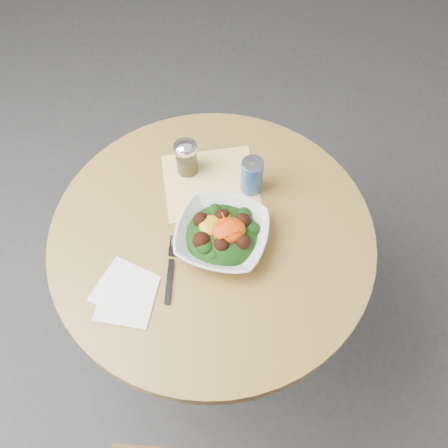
# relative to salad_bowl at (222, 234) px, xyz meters

# --- Properties ---
(ground) EXTENTS (6.00, 6.00, 0.00)m
(ground) POSITION_rel_salad_bowl_xyz_m (-0.03, 0.03, -0.78)
(ground) COLOR #2F3032
(ground) RESTS_ON ground
(table) EXTENTS (0.90, 0.90, 0.75)m
(table) POSITION_rel_salad_bowl_xyz_m (-0.03, 0.03, -0.23)
(table) COLOR black
(table) RESTS_ON ground
(cloth_napkin) EXTENTS (0.28, 0.26, 0.00)m
(cloth_napkin) POSITION_rel_salad_bowl_xyz_m (-0.01, 0.20, -0.03)
(cloth_napkin) COLOR #FAB20D
(cloth_napkin) RESTS_ON table
(paper_napkins) EXTENTS (0.19, 0.22, 0.00)m
(paper_napkins) POSITION_rel_salad_bowl_xyz_m (-0.26, -0.13, -0.03)
(paper_napkins) COLOR white
(paper_napkins) RESTS_ON table
(salad_bowl) EXTENTS (0.32, 0.32, 0.09)m
(salad_bowl) POSITION_rel_salad_bowl_xyz_m (0.00, 0.00, 0.00)
(salad_bowl) COLOR silver
(salad_bowl) RESTS_ON table
(fork) EXTENTS (0.05, 0.20, 0.00)m
(fork) POSITION_rel_salad_bowl_xyz_m (-0.14, -0.06, -0.03)
(fork) COLOR black
(fork) RESTS_ON table
(spice_shaker) EXTENTS (0.07, 0.07, 0.12)m
(spice_shaker) POSITION_rel_salad_bowl_xyz_m (-0.08, 0.25, 0.03)
(spice_shaker) COLOR silver
(spice_shaker) RESTS_ON table
(beverage_can) EXTENTS (0.06, 0.06, 0.12)m
(beverage_can) POSITION_rel_salad_bowl_xyz_m (0.10, 0.17, 0.03)
(beverage_can) COLOR #0D3796
(beverage_can) RESTS_ON table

